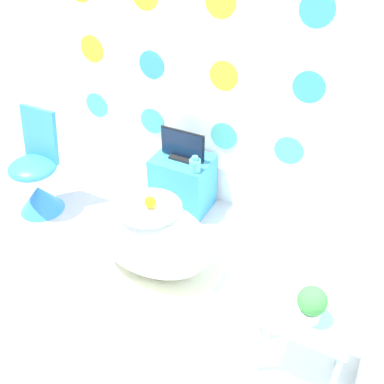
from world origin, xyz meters
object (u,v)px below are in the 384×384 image
at_px(tv, 182,147).
at_px(vase, 195,165).
at_px(bathtub, 152,237).
at_px(chair, 38,182).
at_px(potted_plant_left, 312,303).

height_order(tv, vase, tv).
relative_size(bathtub, vase, 6.64).
distance_m(chair, tv, 1.23).
relative_size(bathtub, tv, 2.34).
height_order(chair, tv, chair).
distance_m(tv, vase, 0.22).
xyz_separation_m(vase, potted_plant_left, (1.14, -0.93, 0.04)).
height_order(bathtub, vase, vase).
distance_m(bathtub, tv, 0.81).
bearing_deg(tv, chair, -150.58).
height_order(tv, potted_plant_left, tv).
relative_size(chair, tv, 2.29).
bearing_deg(vase, bathtub, -92.15).
relative_size(chair, vase, 6.50).
xyz_separation_m(bathtub, tv, (-0.15, 0.74, 0.30)).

